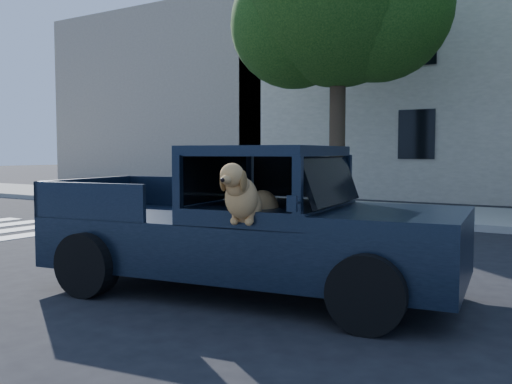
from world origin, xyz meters
The scene contains 5 objects.
ground centered at (0.00, 0.00, 0.00)m, with size 120.00×120.00×0.00m, color black.
far_sidewalk centered at (0.00, 9.20, 0.07)m, with size 60.00×4.00×0.15m, color gray.
street_tree_left centered at (-3.97, 9.62, 5.71)m, with size 6.00×5.20×8.60m.
building_left centered at (-15.00, 16.50, 4.00)m, with size 12.00×6.00×8.00m, color tan.
pickup_truck centered at (-0.94, 0.47, 0.57)m, with size 4.93×2.64×1.69m.
Camera 1 is at (2.72, -4.90, 1.62)m, focal length 40.00 mm.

